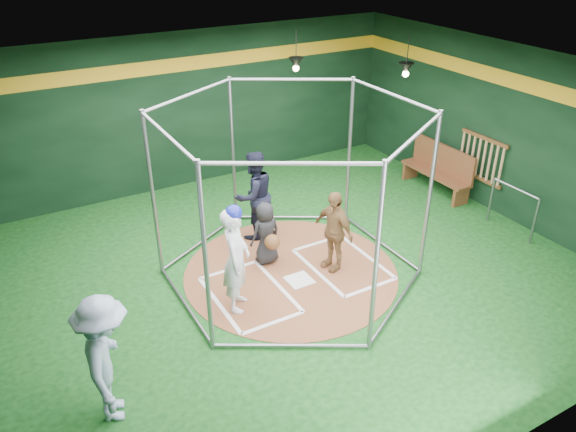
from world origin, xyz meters
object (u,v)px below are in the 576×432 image
umpire (254,195)px  dugout_bench (439,168)px  batter_figure (236,258)px  visitor_leopard (334,231)px

umpire → dugout_bench: 4.62m
batter_figure → umpire: bearing=56.2°
batter_figure → visitor_leopard: batter_figure is taller
umpire → dugout_bench: size_ratio=0.94×
umpire → dugout_bench: (4.60, -0.19, -0.34)m
batter_figure → dugout_bench: size_ratio=0.98×
umpire → dugout_bench: umpire is taller
batter_figure → dugout_bench: batter_figure is taller
visitor_leopard → umpire: bearing=-167.9°
batter_figure → dugout_bench: (5.87, 1.71, -0.37)m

